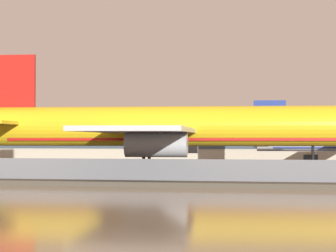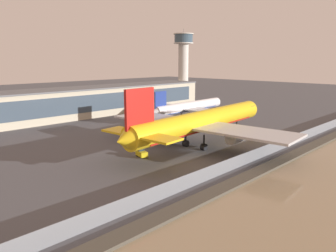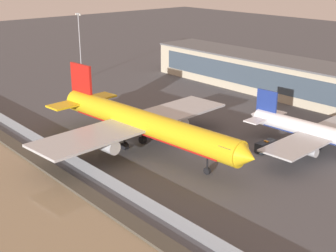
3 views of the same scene
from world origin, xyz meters
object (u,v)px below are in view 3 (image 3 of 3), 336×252
at_px(passenger_jet_white, 325,135).
at_px(apron_light_mast_apron_west, 80,43).
at_px(cargo_jet_yellow, 141,123).
at_px(baggage_tug, 112,124).
at_px(ops_van, 266,146).

xyz_separation_m(passenger_jet_white, apron_light_mast_apron_west, (-92.42, -3.51, 8.44)).
distance_m(passenger_jet_white, apron_light_mast_apron_west, 92.88).
bearing_deg(cargo_jet_yellow, apron_light_mast_apron_west, 159.62).
xyz_separation_m(baggage_tug, apron_light_mast_apron_west, (-48.67, 20.71, 11.88)).
relative_size(cargo_jet_yellow, passenger_jet_white, 1.42).
height_order(baggage_tug, ops_van, ops_van).
relative_size(cargo_jet_yellow, baggage_tug, 16.15).
relative_size(cargo_jet_yellow, ops_van, 10.85).
bearing_deg(apron_light_mast_apron_west, ops_van, -3.27).
bearing_deg(cargo_jet_yellow, passenger_jet_white, 45.46).
distance_m(cargo_jet_yellow, passenger_jet_white, 38.92).
xyz_separation_m(passenger_jet_white, baggage_tug, (-43.76, -24.22, -3.43)).
bearing_deg(ops_van, cargo_jet_yellow, -133.91).
height_order(ops_van, apron_light_mast_apron_west, apron_light_mast_apron_west).
height_order(passenger_jet_white, ops_van, passenger_jet_white).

